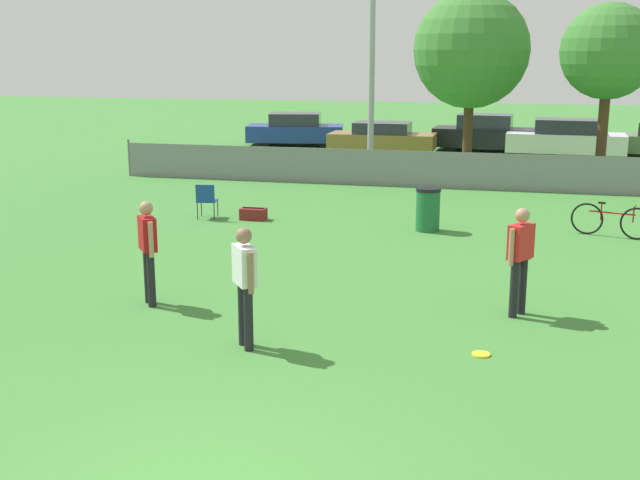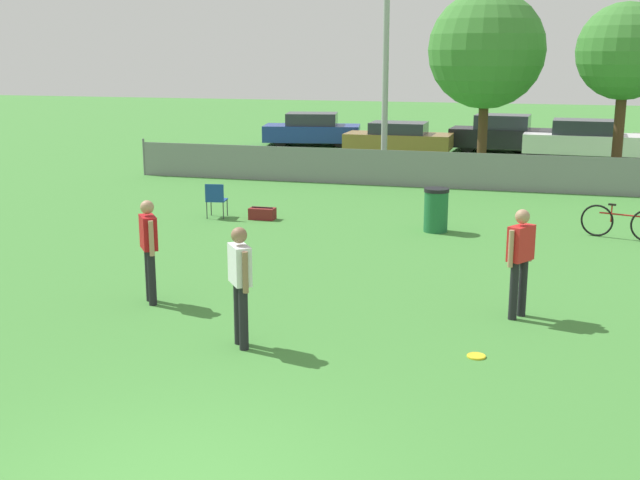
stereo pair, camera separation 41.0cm
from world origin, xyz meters
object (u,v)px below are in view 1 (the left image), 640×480
object	(u,v)px
tree_far_right	(609,52)
folding_chair_sideline	(207,199)
bicycle_sideline	(612,221)
parked_car_tan	(382,138)
parked_car_blue	(295,130)
player_receiver_white	(245,278)
player_thrower_red	(520,253)
parked_car_dark	(485,134)
trash_bin	(428,209)
light_pole	(373,5)
player_defender_red	(148,244)
gear_bag_sideline	(253,214)
frisbee_disc	(481,354)
parked_car_white	(565,139)
tree_near_pole	(471,50)

from	to	relation	value
tree_far_right	folding_chair_sideline	size ratio (longest dim) A/B	6.33
bicycle_sideline	parked_car_tan	world-z (taller)	parked_car_tan
parked_car_blue	player_receiver_white	bearing A→B (deg)	-86.74
player_thrower_red	parked_car_dark	xyz separation A→B (m)	(-1.46, 21.59, -0.29)
bicycle_sideline	trash_bin	xyz separation A→B (m)	(-4.04, -0.34, 0.13)
light_pole	player_defender_red	bearing A→B (deg)	-94.00
trash_bin	parked_car_tan	world-z (taller)	parked_car_tan
light_pole	gear_bag_sideline	xyz separation A→B (m)	(-1.53, -7.58, -5.32)
frisbee_disc	gear_bag_sideline	size ratio (longest dim) A/B	0.41
parked_car_tan	parked_car_blue	bearing A→B (deg)	156.16
player_thrower_red	bicycle_sideline	bearing A→B (deg)	12.72
light_pole	player_defender_red	world-z (taller)	light_pole
trash_bin	gear_bag_sideline	world-z (taller)	trash_bin
light_pole	bicycle_sideline	bearing A→B (deg)	-47.69
tree_far_right	trash_bin	world-z (taller)	tree_far_right
parked_car_dark	parked_car_white	world-z (taller)	parked_car_dark
player_defender_red	parked_car_white	bearing A→B (deg)	123.17
tree_far_right	parked_car_tan	distance (m)	10.35
gear_bag_sideline	trash_bin	bearing A→B (deg)	-3.00
tree_far_right	player_thrower_red	bearing A→B (deg)	-99.78
tree_near_pole	parked_car_dark	xyz separation A→B (m)	(0.31, 6.44, -3.34)
bicycle_sideline	parked_car_tan	distance (m)	15.64
frisbee_disc	folding_chair_sideline	xyz separation A→B (m)	(-7.03, 7.69, 0.49)
frisbee_disc	player_defender_red	bearing A→B (deg)	169.42
parked_car_blue	parked_car_white	size ratio (longest dim) A/B	0.97
tree_far_right	trash_bin	distance (m)	10.04
player_receiver_white	parked_car_blue	size ratio (longest dim) A/B	0.39
parked_car_tan	parked_car_dark	distance (m)	4.36
player_defender_red	folding_chair_sideline	xyz separation A→B (m)	(-1.67, 6.69, -0.51)
player_thrower_red	player_defender_red	bearing A→B (deg)	129.18
parked_car_tan	folding_chair_sideline	bearing A→B (deg)	-98.17
player_receiver_white	parked_car_blue	bearing A→B (deg)	156.59
player_receiver_white	parked_car_dark	xyz separation A→B (m)	(2.20, 23.92, -0.29)
gear_bag_sideline	parked_car_white	xyz separation A→B (m)	(8.03, 14.40, 0.57)
tree_far_right	bicycle_sideline	xyz separation A→B (m)	(-0.43, -7.95, -3.63)
folding_chair_sideline	gear_bag_sideline	xyz separation A→B (m)	(1.15, 0.16, -0.36)
bicycle_sideline	parked_car_dark	xyz separation A→B (m)	(-3.46, 15.48, 0.35)
frisbee_disc	parked_car_white	xyz separation A→B (m)	(2.15, 22.24, 0.69)
player_defender_red	parked_car_blue	distance (m)	22.88
bicycle_sideline	gear_bag_sideline	size ratio (longest dim) A/B	2.75
frisbee_disc	player_receiver_white	bearing A→B (deg)	-171.48
player_thrower_red	player_receiver_white	bearing A→B (deg)	153.32
parked_car_blue	parked_car_tan	distance (m)	4.57
parked_car_tan	player_receiver_white	bearing A→B (deg)	-85.30
player_defender_red	bicycle_sideline	xyz separation A→B (m)	(7.81, 6.96, -0.64)
bicycle_sideline	parked_car_white	world-z (taller)	parked_car_white
light_pole	trash_bin	xyz separation A→B (m)	(2.76, -7.81, -4.96)
tree_near_pole	tree_far_right	bearing A→B (deg)	-14.59
trash_bin	frisbee_disc	bearing A→B (deg)	-78.27
player_receiver_white	tree_near_pole	bearing A→B (deg)	136.48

